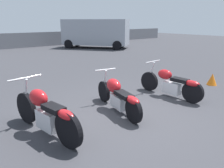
% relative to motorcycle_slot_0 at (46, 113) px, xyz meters
% --- Properties ---
extents(ground_plane, '(60.00, 60.00, 0.00)m').
position_rel_motorcycle_slot_0_xyz_m(ground_plane, '(1.82, -0.37, -0.45)').
color(ground_plane, '#38383D').
extents(motorcycle_slot_0, '(0.73, 2.15, 1.05)m').
position_rel_motorcycle_slot_0_xyz_m(motorcycle_slot_0, '(0.00, 0.00, 0.00)').
color(motorcycle_slot_0, black).
rests_on(motorcycle_slot_0, ground_plane).
extents(motorcycle_slot_1, '(0.73, 2.04, 0.93)m').
position_rel_motorcycle_slot_0_xyz_m(motorcycle_slot_1, '(1.83, -0.03, -0.05)').
color(motorcycle_slot_1, black).
rests_on(motorcycle_slot_1, ground_plane).
extents(motorcycle_slot_2, '(0.66, 2.09, 0.97)m').
position_rel_motorcycle_slot_0_xyz_m(motorcycle_slot_2, '(3.72, -0.22, -0.05)').
color(motorcycle_slot_2, black).
rests_on(motorcycle_slot_2, ground_plane).
extents(parked_van, '(4.53, 5.32, 2.27)m').
position_rel_motorcycle_slot_0_xyz_m(parked_van, '(9.06, 10.96, 0.80)').
color(parked_van, '#999EA8').
rests_on(parked_van, ground_plane).
extents(traffic_cone_near, '(0.34, 0.34, 0.40)m').
position_rel_motorcycle_slot_0_xyz_m(traffic_cone_near, '(5.86, -0.40, -0.26)').
color(traffic_cone_near, orange).
rests_on(traffic_cone_near, ground_plane).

